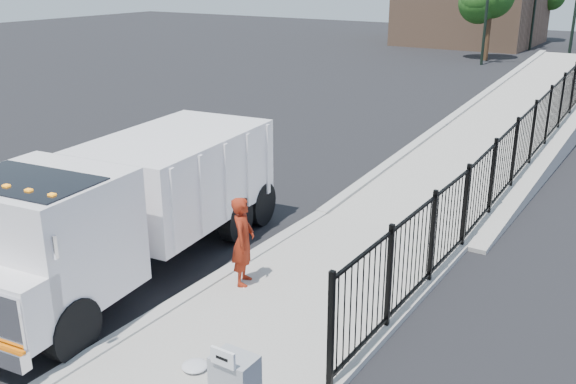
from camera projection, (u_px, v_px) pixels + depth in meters
The scene contains 9 objects.
ground at pixel (223, 279), 12.80m from camera, with size 120.00×120.00×0.00m, color black.
sidewalk at pixel (240, 354), 10.22m from camera, with size 3.55×12.00×0.12m, color #9E998E.
curb at pixel (152, 320), 11.19m from camera, with size 0.30×12.00×0.16m, color #ADAAA3.
ramp at pixel (526, 131), 24.44m from camera, with size 3.95×24.00×1.70m, color #9E998E.
iron_fence at pixel (546, 134), 20.24m from camera, with size 0.10×28.00×1.80m, color black.
truck at pixel (124, 204), 12.52m from camera, with size 3.44×8.19×2.72m.
worker at pixel (243, 241), 12.13m from camera, with size 0.64×0.42×1.75m, color maroon.
arrow_sign at pixel (223, 358), 7.66m from camera, with size 0.35×0.04×0.22m, color white.
debris at pixel (195, 366), 9.74m from camera, with size 0.41×0.41×0.10m, color silver.
Camera 1 is at (7.30, -8.99, 5.89)m, focal length 40.00 mm.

